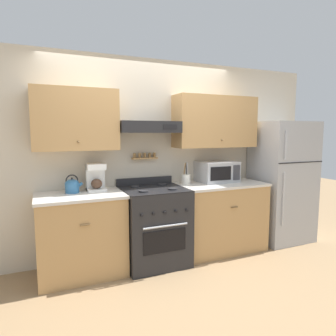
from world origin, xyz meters
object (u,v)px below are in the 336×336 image
Objects in this scene: coffee_maker at (96,177)px; utensil_crock at (186,179)px; stove_range at (154,225)px; microwave at (217,172)px; tea_kettle at (72,186)px; refrigerator at (282,182)px.

utensil_crock is (1.17, -0.02, -0.09)m from coffee_maker.
stove_range is 1.18m from microwave.
microwave is (1.00, 0.16, 0.60)m from stove_range.
tea_kettle is 0.40× the size of microwave.
coffee_maker is (-0.66, 0.17, 0.62)m from stove_range.
tea_kettle reaches higher than stove_range.
refrigerator is at bearing -8.04° from microwave.
microwave is 1.82× the size of utensil_crock.
coffee_maker is at bearing 176.73° from refrigerator.
tea_kettle is 1.93m from microwave.
stove_range is 2.09m from refrigerator.
utensil_crock is at bearing 16.03° from stove_range.
stove_range is at bearing -179.54° from refrigerator.
coffee_maker is 0.61× the size of microwave.
refrigerator is at bearing -4.85° from utensil_crock.
utensil_crock is at bearing -1.19° from coffee_maker.
coffee_maker is at bearing 179.78° from microwave.
utensil_crock reaches higher than tea_kettle.
tea_kettle is 0.28m from coffee_maker.
stove_range is 4.89× the size of tea_kettle.
coffee_maker is 1.66m from microwave.
stove_range is 0.75m from utensil_crock.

